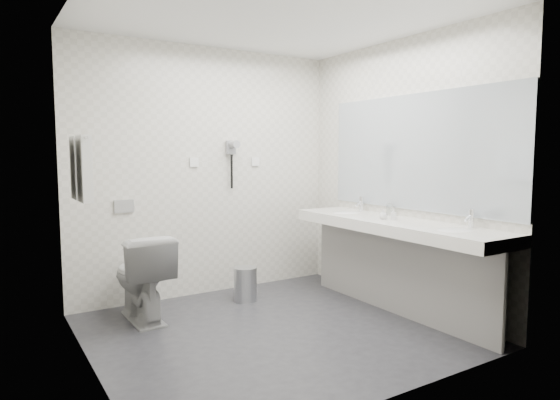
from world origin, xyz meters
TOP-DOWN VIEW (x-y plane):
  - floor at (0.00, 0.00)m, footprint 2.80×2.80m
  - ceiling at (0.00, 0.00)m, footprint 2.80×2.80m
  - wall_back at (0.00, 1.30)m, footprint 2.80×0.00m
  - wall_front at (0.00, -1.30)m, footprint 2.80×0.00m
  - wall_left at (-1.40, 0.00)m, footprint 0.00×2.60m
  - wall_right at (1.40, 0.00)m, footprint 0.00×2.60m
  - vanity_counter at (1.12, -0.20)m, footprint 0.55×2.20m
  - vanity_panel at (1.15, -0.20)m, footprint 0.03×2.15m
  - vanity_post_near at (1.18, -1.24)m, footprint 0.06×0.06m
  - vanity_post_far at (1.18, 0.84)m, footprint 0.06×0.06m
  - mirror at (1.39, -0.20)m, footprint 0.02×2.20m
  - basin_near at (1.12, -0.85)m, footprint 0.40×0.31m
  - basin_far at (1.12, 0.45)m, footprint 0.40×0.31m
  - faucet_near at (1.32, -0.85)m, footprint 0.04×0.04m
  - faucet_far at (1.32, 0.45)m, footprint 0.04×0.04m
  - soap_bottle_a at (1.12, -0.20)m, footprint 0.07×0.07m
  - soap_bottle_b at (1.09, -0.10)m, footprint 0.09×0.09m
  - glass_left at (1.33, 0.06)m, footprint 0.08×0.08m
  - toilet at (-0.84, 0.83)m, footprint 0.43×0.75m
  - flush_plate at (-0.85, 1.29)m, footprint 0.18×0.02m
  - pedal_bin at (0.18, 0.84)m, footprint 0.28×0.28m
  - bin_lid at (0.18, 0.84)m, footprint 0.23×0.23m
  - towel_rail at (-1.35, 0.55)m, footprint 0.02×0.62m
  - towel_near at (-1.34, 0.41)m, footprint 0.07×0.24m
  - towel_far at (-1.34, 0.69)m, footprint 0.07×0.24m
  - dryer_cradle at (0.25, 1.27)m, footprint 0.10×0.04m
  - dryer_barrel at (0.25, 1.20)m, footprint 0.08×0.14m
  - dryer_cord at (0.25, 1.26)m, footprint 0.02×0.02m
  - switch_plate_a at (-0.15, 1.29)m, footprint 0.09×0.02m
  - switch_plate_b at (0.55, 1.29)m, footprint 0.09×0.02m

SIDE VIEW (x-z plane):
  - floor at x=0.00m, z-range 0.00..0.00m
  - pedal_bin at x=0.18m, z-range 0.00..0.32m
  - bin_lid at x=0.18m, z-range 0.32..0.33m
  - vanity_panel at x=1.15m, z-range 0.00..0.75m
  - vanity_post_near at x=1.18m, z-range 0.00..0.75m
  - vanity_post_far at x=1.18m, z-range 0.00..0.75m
  - toilet at x=-0.84m, z-range 0.00..0.76m
  - vanity_counter at x=1.12m, z-range 0.75..0.85m
  - basin_near at x=1.12m, z-range 0.81..0.86m
  - basin_far at x=1.12m, z-range 0.81..0.86m
  - soap_bottle_b at x=1.09m, z-range 0.85..0.94m
  - soap_bottle_a at x=1.12m, z-range 0.85..0.95m
  - glass_left at x=1.33m, z-range 0.85..0.96m
  - faucet_near at x=1.32m, z-range 0.85..1.00m
  - faucet_far at x=1.32m, z-range 0.85..1.00m
  - flush_plate at x=-0.85m, z-range 0.89..1.01m
  - wall_back at x=0.00m, z-range -0.15..2.65m
  - wall_front at x=0.00m, z-range -0.15..2.65m
  - wall_left at x=-1.40m, z-range -0.05..2.55m
  - wall_right at x=1.40m, z-range -0.05..2.55m
  - dryer_cord at x=0.25m, z-range 1.07..1.43m
  - towel_near at x=-1.34m, z-range 1.09..1.57m
  - towel_far at x=-1.34m, z-range 1.09..1.57m
  - switch_plate_a at x=-0.15m, z-range 1.31..1.40m
  - switch_plate_b at x=0.55m, z-range 1.31..1.40m
  - mirror at x=1.39m, z-range 0.92..1.98m
  - dryer_cradle at x=0.25m, z-range 1.43..1.57m
  - dryer_barrel at x=0.25m, z-range 1.49..1.57m
  - towel_rail at x=-1.35m, z-range 1.54..1.56m
  - ceiling at x=0.00m, z-range 2.50..2.50m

